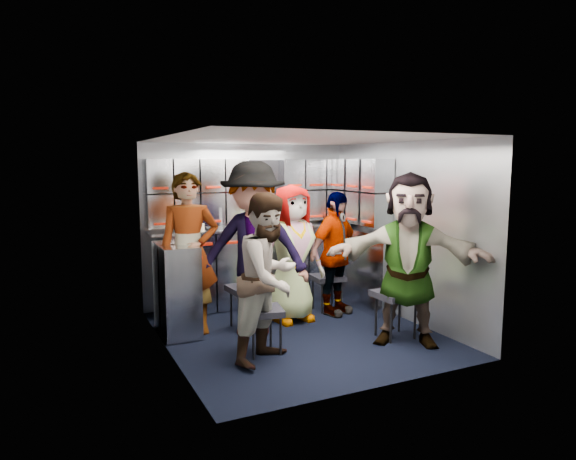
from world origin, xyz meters
name	(u,v)px	position (x,y,z in m)	size (l,w,h in m)	color
floor	(298,333)	(0.00, 0.00, 0.00)	(3.00, 3.00, 0.00)	black
wall_back	(248,224)	(0.00, 1.50, 1.05)	(2.80, 0.04, 2.10)	#969CA4
wall_left	(167,248)	(-1.40, 0.00, 1.05)	(0.04, 3.00, 2.10)	#969CA4
wall_right	(404,231)	(1.40, 0.00, 1.05)	(0.04, 3.00, 2.10)	#969CA4
ceiling	(299,139)	(0.00, 0.00, 2.10)	(2.80, 3.00, 0.02)	silver
cart_bank_back	(254,267)	(0.00, 1.29, 0.49)	(2.68, 0.38, 0.99)	#A1A6B2
cart_bank_left	(177,289)	(-1.19, 0.56, 0.49)	(0.38, 0.76, 0.99)	#A1A6B2
counter	(254,228)	(0.00, 1.29, 1.01)	(2.68, 0.42, 0.03)	#B9BBC0
locker_bank_back	(252,191)	(0.00, 1.35, 1.49)	(2.68, 0.28, 0.82)	#A1A6B2
locker_bank_right	(361,191)	(1.25, 0.70, 1.49)	(0.28, 1.00, 0.82)	#A1A6B2
right_cabinet	(364,268)	(1.25, 0.60, 0.50)	(0.28, 1.20, 1.00)	#A1A6B2
coffee_niche	(263,192)	(0.18, 1.41, 1.47)	(0.46, 0.16, 0.84)	black
red_latch_strip	(260,240)	(0.00, 1.09, 0.88)	(2.60, 0.02, 0.03)	#B61A07
jump_seat_near_left	(262,313)	(-0.58, -0.37, 0.40)	(0.45, 0.44, 0.46)	black
jump_seat_mid_left	(247,291)	(-0.43, 0.42, 0.43)	(0.44, 0.42, 0.48)	black
jump_seat_center	(285,281)	(0.15, 0.64, 0.43)	(0.53, 0.51, 0.49)	black
jump_seat_mid_right	(327,279)	(0.74, 0.66, 0.40)	(0.40, 0.38, 0.45)	black
jump_seat_near_right	(396,297)	(0.89, -0.55, 0.44)	(0.44, 0.42, 0.50)	black
attendant_standing	(189,254)	(-1.05, 0.54, 0.88)	(0.64, 0.42, 1.76)	black
attendant_arc_a	(269,278)	(-0.58, -0.55, 0.79)	(0.77, 0.60, 1.59)	black
attendant_arc_b	(253,249)	(-0.43, 0.24, 0.94)	(1.21, 0.70, 1.87)	black
attendant_arc_c	(292,253)	(0.15, 0.46, 0.80)	(0.78, 0.51, 1.61)	black
attendant_arc_d	(335,253)	(0.74, 0.48, 0.76)	(0.89, 0.37, 1.51)	black
attendant_arc_e	(408,259)	(0.89, -0.73, 0.88)	(1.64, 0.52, 1.77)	black
bottle_left	(220,219)	(-0.47, 1.24, 1.17)	(0.07, 0.07, 0.27)	white
bottle_mid	(241,219)	(-0.19, 1.24, 1.15)	(0.06, 0.06, 0.23)	white
bottle_right	(292,216)	(0.52, 1.24, 1.15)	(0.07, 0.07, 0.24)	white
cup_left	(201,227)	(-0.72, 1.23, 1.08)	(0.08, 0.08, 0.09)	#CDB890
cup_right	(335,220)	(1.18, 1.23, 1.07)	(0.09, 0.09, 0.09)	#CDB890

